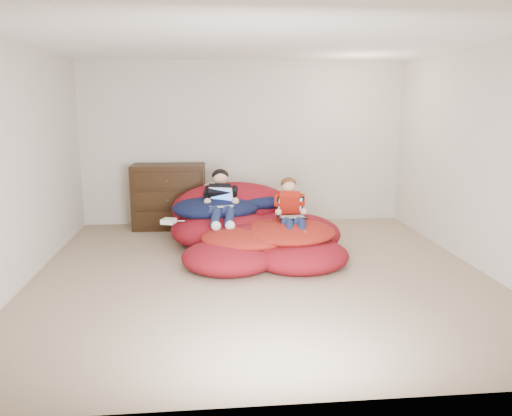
% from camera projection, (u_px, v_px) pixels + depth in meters
% --- Properties ---
extents(room_shell, '(5.10, 5.10, 2.77)m').
position_uv_depth(room_shell, '(260.00, 254.00, 5.56)').
color(room_shell, tan).
rests_on(room_shell, ground).
extents(dresser, '(1.09, 0.62, 0.97)m').
position_uv_depth(dresser, '(169.00, 196.00, 7.55)').
color(dresser, black).
rests_on(dresser, ground).
extents(beanbag_pile, '(2.24, 2.32, 0.84)m').
position_uv_depth(beanbag_pile, '(252.00, 230.00, 6.44)').
color(beanbag_pile, maroon).
rests_on(beanbag_pile, ground).
extents(cream_pillow, '(0.40, 0.26, 0.26)m').
position_uv_depth(cream_pillow, '(214.00, 191.00, 7.21)').
color(cream_pillow, beige).
rests_on(cream_pillow, beanbag_pile).
extents(older_boy, '(0.35, 1.13, 0.62)m').
position_uv_depth(older_boy, '(221.00, 197.00, 6.59)').
color(older_boy, black).
rests_on(older_boy, beanbag_pile).
extents(younger_boy, '(0.30, 0.88, 0.63)m').
position_uv_depth(younger_boy, '(291.00, 207.00, 6.19)').
color(younger_boy, red).
rests_on(younger_boy, beanbag_pile).
extents(laptop_white, '(0.37, 0.38, 0.23)m').
position_uv_depth(laptop_white, '(222.00, 201.00, 6.49)').
color(laptop_white, silver).
rests_on(laptop_white, older_boy).
extents(laptop_black, '(0.35, 0.36, 0.23)m').
position_uv_depth(laptop_black, '(291.00, 211.00, 6.18)').
color(laptop_black, black).
rests_on(laptop_black, younger_boy).
extents(power_adapter, '(0.20, 0.20, 0.06)m').
position_uv_depth(power_adapter, '(169.00, 221.00, 6.24)').
color(power_adapter, silver).
rests_on(power_adapter, beanbag_pile).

